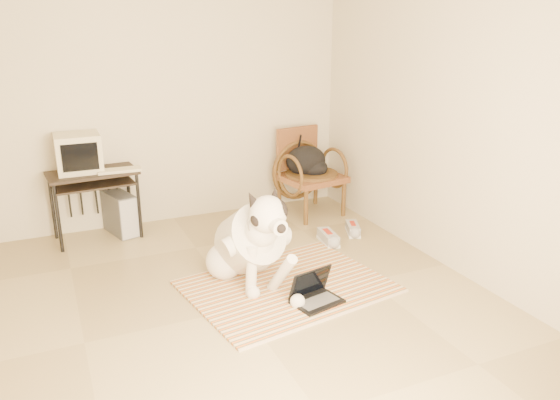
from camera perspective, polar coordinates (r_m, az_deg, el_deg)
floor at (r=4.37m, az=-4.05°, el=-11.27°), size 4.50×4.50×0.00m
wall_back at (r=6.02m, az=-11.85°, el=10.28°), size 4.50×0.00×4.50m
wall_front at (r=2.01m, az=17.85°, el=-6.30°), size 4.50×0.00×4.50m
wall_right at (r=4.91m, az=18.25°, el=7.99°), size 0.00×4.50×4.50m
rug at (r=4.68m, az=0.76°, el=-8.99°), size 1.79×1.47×0.02m
dog at (r=4.60m, az=-3.14°, el=-4.47°), size 0.63×1.29×0.95m
laptop at (r=4.41m, az=3.61°, el=-9.75°), size 0.43×0.35×0.26m
computer_desk at (r=5.78m, az=-18.93°, el=1.84°), size 0.89×0.55×0.71m
crt_monitor at (r=5.77m, az=-20.33°, el=4.64°), size 0.42×0.41×0.38m
desk_keyboard at (r=5.68m, az=-16.43°, el=3.00°), size 0.43×0.17×0.03m
pc_tower at (r=5.97m, az=-16.37°, el=-1.36°), size 0.32×0.50×0.44m
rattan_chair at (r=6.28m, az=3.00°, el=2.96°), size 0.74×0.72×0.98m
backpack at (r=6.24m, az=2.90°, el=3.99°), size 0.47×0.42×0.35m
sneaker_left at (r=5.56m, az=5.06°, el=-3.98°), size 0.18×0.35×0.12m
sneaker_right at (r=5.83m, az=7.62°, el=-3.03°), size 0.23×0.33×0.11m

